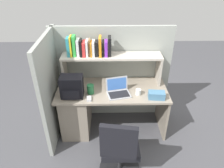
{
  "coord_description": "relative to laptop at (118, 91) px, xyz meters",
  "views": [
    {
      "loc": [
        -0.04,
        -2.56,
        2.39
      ],
      "look_at": [
        0.0,
        -0.05,
        0.85
      ],
      "focal_mm": 33.62,
      "sensor_mm": 36.0,
      "label": 1
    }
  ],
  "objects": [
    {
      "name": "cubicle_partition_rear",
      "position": [
        -0.08,
        0.49,
        -0.01
      ],
      "size": [
        1.84,
        0.05,
        1.55
      ],
      "primitive_type": "cube",
      "color": "#939991",
      "rests_on": "ground_plane"
    },
    {
      "name": "cubicle_partition_left",
      "position": [
        -0.93,
        0.06,
        -0.01
      ],
      "size": [
        0.05,
        1.06,
        1.55
      ],
      "primitive_type": "cube",
      "color": "#939991",
      "rests_on": "ground_plane"
    },
    {
      "name": "computer_mouse",
      "position": [
        -0.4,
        -0.14,
        -0.03
      ],
      "size": [
        0.07,
        0.11,
        0.03
      ],
      "primitive_type": "cube",
      "rotation": [
        0.0,
        0.0,
        0.08
      ],
      "color": "silver",
      "rests_on": "desk"
    },
    {
      "name": "paper_cup",
      "position": [
        0.28,
        -0.03,
        -0.01
      ],
      "size": [
        0.08,
        0.08,
        0.08
      ],
      "primitive_type": "cylinder",
      "color": "white",
      "rests_on": "desk"
    },
    {
      "name": "ground_plane",
      "position": [
        -0.08,
        0.11,
        -0.78
      ],
      "size": [
        8.0,
        8.0,
        0.0
      ],
      "primitive_type": "plane",
      "color": "#4C4C51"
    },
    {
      "name": "desk",
      "position": [
        -0.47,
        0.11,
        -0.38
      ],
      "size": [
        1.6,
        0.7,
        0.73
      ],
      "color": "gray",
      "rests_on": "ground_plane"
    },
    {
      "name": "backpack",
      "position": [
        -0.63,
        -0.04,
        0.1
      ],
      "size": [
        0.3,
        0.23,
        0.3
      ],
      "color": "black",
      "rests_on": "desk"
    },
    {
      "name": "snack_canister",
      "position": [
        -0.39,
        0.02,
        0.02
      ],
      "size": [
        0.1,
        0.1,
        0.13
      ],
      "primitive_type": "cylinder",
      "color": "#26723F",
      "rests_on": "desk"
    },
    {
      "name": "overhead_hutch",
      "position": [
        -0.08,
        0.31,
        0.3
      ],
      "size": [
        1.44,
        0.28,
        0.45
      ],
      "color": "#B3A99C",
      "rests_on": "desk"
    },
    {
      "name": "tissue_box",
      "position": [
        0.52,
        -0.12,
        -0.0
      ],
      "size": [
        0.23,
        0.14,
        0.1
      ],
      "primitive_type": "cube",
      "rotation": [
        0.0,
        0.0,
        -0.1
      ],
      "color": "teal",
      "rests_on": "desk"
    },
    {
      "name": "laptop",
      "position": [
        0.0,
        0.0,
        0.0
      ],
      "size": [
        0.36,
        0.31,
        0.22
      ],
      "color": "#B7BABF",
      "rests_on": "desk"
    },
    {
      "name": "reference_books_on_shelf",
      "position": [
        -0.4,
        0.31,
        0.52
      ],
      "size": [
        0.61,
        0.19,
        0.29
      ],
      "color": "teal",
      "rests_on": "overhead_hutch"
    },
    {
      "name": "office_chair",
      "position": [
        -0.01,
        -0.74,
        -0.39
      ],
      "size": [
        0.52,
        0.52,
        0.93
      ],
      "rotation": [
        0.0,
        0.0,
        2.99
      ],
      "color": "black",
      "rests_on": "ground_plane"
    }
  ]
}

